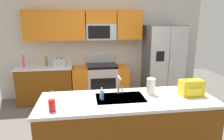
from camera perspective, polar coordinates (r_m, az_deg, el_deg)
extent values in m
plane|color=#66605B|center=(3.62, 0.95, -18.75)|extent=(9.00, 9.00, 0.00)
cube|color=beige|center=(5.22, -2.77, 6.71)|extent=(5.20, 0.10, 2.60)
cube|color=orange|center=(5.05, -20.19, 11.91)|extent=(0.70, 0.32, 0.70)
cube|color=orange|center=(4.96, -11.95, 12.43)|extent=(0.72, 0.32, 0.70)
cube|color=orange|center=(5.08, 4.79, 12.70)|extent=(0.62, 0.32, 0.70)
cube|color=#B7BABF|center=(4.97, -3.16, 10.86)|extent=(0.72, 0.32, 0.38)
cube|color=black|center=(4.80, -3.70, 10.74)|extent=(0.52, 0.01, 0.30)
cube|color=orange|center=(4.97, -3.21, 14.89)|extent=(0.72, 0.32, 0.32)
cube|color=brown|center=(5.13, -18.30, -4.10)|extent=(1.26, 0.60, 0.86)
cube|color=silver|center=(5.01, -18.69, 0.80)|extent=(1.29, 0.63, 0.04)
cube|color=#B7BABF|center=(5.06, -2.83, -3.73)|extent=(0.72, 0.60, 0.84)
cube|color=black|center=(4.77, -2.48, -4.48)|extent=(0.60, 0.01, 0.36)
cube|color=black|center=(4.95, -2.89, 1.24)|extent=(0.72, 0.60, 0.06)
cube|color=#B7BABF|center=(5.18, -3.19, 3.29)|extent=(0.72, 0.06, 0.20)
cube|color=orange|center=(5.05, -8.96, -3.95)|extent=(0.36, 0.60, 0.84)
cube|color=orange|center=(5.13, 2.75, -3.49)|extent=(0.28, 0.60, 0.84)
cube|color=#4C4F54|center=(5.26, 14.21, 2.20)|extent=(0.90, 0.70, 1.85)
cube|color=#B7BABF|center=(4.84, 13.39, 1.26)|extent=(0.44, 0.04, 1.81)
cube|color=#B7BABF|center=(5.02, 18.17, 1.39)|extent=(0.44, 0.04, 1.81)
cylinder|color=silver|center=(4.87, 15.71, 2.31)|extent=(0.02, 0.02, 0.60)
cylinder|color=silver|center=(4.89, 16.36, 2.32)|extent=(0.02, 0.02, 0.60)
cube|color=black|center=(4.78, 13.63, 3.81)|extent=(0.20, 0.00, 0.24)
cube|color=brown|center=(3.02, 4.38, -16.44)|extent=(2.41, 0.82, 0.86)
cube|color=silver|center=(2.82, 4.55, -8.51)|extent=(2.45, 0.86, 0.04)
cube|color=#B7BABF|center=(2.84, 2.34, -8.17)|extent=(0.68, 0.44, 0.03)
cube|color=#B7BABF|center=(4.89, -14.86, 2.08)|extent=(0.28, 0.16, 0.18)
cube|color=black|center=(4.88, -15.51, 3.06)|extent=(0.03, 0.11, 0.01)
cube|color=black|center=(4.87, -14.34, 3.11)|extent=(0.03, 0.11, 0.01)
cylinder|color=brown|center=(4.97, -18.25, 2.38)|extent=(0.05, 0.05, 0.24)
cylinder|color=#EA4C93|center=(5.09, -24.03, 2.35)|extent=(0.06, 0.06, 0.28)
cylinder|color=#B7BABF|center=(2.94, 1.77, -4.14)|extent=(0.03, 0.03, 0.28)
cylinder|color=#B7BABF|center=(2.81, 2.14, -2.25)|extent=(0.02, 0.20, 0.02)
cylinder|color=#B7BABF|center=(2.98, 2.89, -5.73)|extent=(0.02, 0.02, 0.10)
cylinder|color=red|center=(2.51, -16.77, -9.71)|extent=(0.08, 0.08, 0.14)
cylinder|color=white|center=(2.46, -16.69, -7.11)|extent=(0.01, 0.03, 0.14)
cylinder|color=#4C8CD8|center=(2.75, -2.94, -7.16)|extent=(0.06, 0.06, 0.13)
cylinder|color=white|center=(2.72, -2.96, -5.49)|extent=(0.02, 0.02, 0.04)
cylinder|color=white|center=(2.97, 11.03, -4.63)|extent=(0.12, 0.12, 0.24)
cube|color=yellow|center=(3.11, 21.65, -4.74)|extent=(0.32, 0.20, 0.22)
cube|color=gold|center=(3.06, 22.01, -2.99)|extent=(0.30, 0.14, 0.03)
cube|color=yellow|center=(3.03, 22.57, -5.89)|extent=(0.20, 0.03, 0.11)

